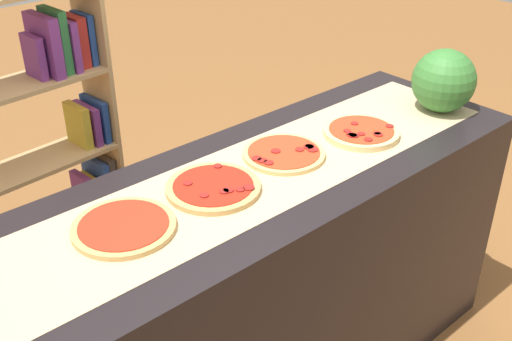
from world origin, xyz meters
The scene contains 8 objects.
counter centered at (0.00, 0.00, 0.48)m, with size 2.06×0.65×0.95m, color black.
parchment_paper centered at (0.00, 0.00, 0.95)m, with size 1.93×0.42×0.00m, color tan.
pizza_plain_0 centered at (-0.47, 0.02, 0.96)m, with size 0.29×0.29×0.02m.
pizza_pepperoni_1 centered at (-0.16, 0.02, 0.96)m, with size 0.29×0.29×0.02m.
pizza_pepperoni_2 centered at (0.16, 0.04, 0.96)m, with size 0.28×0.28×0.02m.
pizza_pepperoni_3 centered at (0.47, -0.04, 0.97)m, with size 0.27×0.27×0.03m.
watermelon centered at (0.87, -0.09, 1.07)m, with size 0.24×0.24×0.24m, color #387A33.
bookshelf centered at (-0.29, 0.99, 0.68)m, with size 0.87×0.30×1.40m.
Camera 1 is at (-1.13, -1.28, 1.96)m, focal length 43.61 mm.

